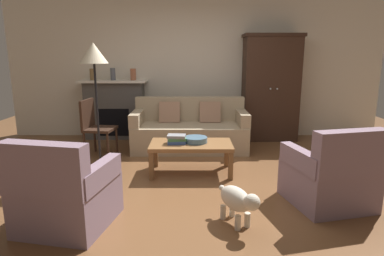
{
  "coord_description": "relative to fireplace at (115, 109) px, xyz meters",
  "views": [
    {
      "loc": [
        -0.07,
        -3.93,
        1.57
      ],
      "look_at": [
        -0.06,
        0.68,
        0.55
      ],
      "focal_mm": 30.67,
      "sensor_mm": 36.0,
      "label": 1
    }
  ],
  "objects": [
    {
      "name": "book_stack",
      "position": [
        1.28,
        -1.99,
        -0.09
      ],
      "size": [
        0.26,
        0.19,
        0.12
      ],
      "color": "#38569E",
      "rests_on": "coffee_table"
    },
    {
      "name": "mantel_vase_bronze",
      "position": [
        -0.38,
        -0.02,
        0.66
      ],
      "size": [
        0.11,
        0.11,
        0.21
      ],
      "primitive_type": "cylinder",
      "color": "olive",
      "rests_on": "fireplace"
    },
    {
      "name": "coffee_table",
      "position": [
        1.47,
        -1.97,
        -0.2
      ],
      "size": [
        1.1,
        0.6,
        0.42
      ],
      "color": "olive",
      "rests_on": "ground"
    },
    {
      "name": "mantel_vase_terracotta",
      "position": [
        0.38,
        -0.02,
        0.66
      ],
      "size": [
        0.11,
        0.11,
        0.21
      ],
      "primitive_type": "cylinder",
      "color": "#A86042",
      "rests_on": "fireplace"
    },
    {
      "name": "armchair_near_left",
      "position": [
        0.31,
        -3.41,
        -0.25
      ],
      "size": [
        0.9,
        0.9,
        0.88
      ],
      "color": "gray",
      "rests_on": "ground"
    },
    {
      "name": "fruit_bowl",
      "position": [
        1.53,
        -1.93,
        -0.11
      ],
      "size": [
        0.32,
        0.32,
        0.08
      ],
      "primitive_type": "cylinder",
      "color": "slate",
      "rests_on": "coffee_table"
    },
    {
      "name": "ground_plane",
      "position": [
        1.55,
        -2.3,
        -0.57
      ],
      "size": [
        9.6,
        9.6,
        0.0
      ],
      "primitive_type": "plane",
      "color": "brown"
    },
    {
      "name": "armchair_near_right",
      "position": [
        2.95,
        -2.96,
        -0.25
      ],
      "size": [
        0.92,
        0.92,
        0.88
      ],
      "color": "gray",
      "rests_on": "ground"
    },
    {
      "name": "back_wall",
      "position": [
        1.55,
        0.25,
        0.83
      ],
      "size": [
        7.2,
        0.1,
        2.8
      ],
      "primitive_type": "cube",
      "color": "silver",
      "rests_on": "ground"
    },
    {
      "name": "dog",
      "position": [
        1.91,
        -3.37,
        -0.32
      ],
      "size": [
        0.37,
        0.52,
        0.39
      ],
      "color": "beige",
      "rests_on": "ground"
    },
    {
      "name": "mantel_vase_slate",
      "position": [
        0.0,
        -0.02,
        0.66
      ],
      "size": [
        0.09,
        0.09,
        0.22
      ],
      "primitive_type": "cylinder",
      "color": "#565B66",
      "rests_on": "fireplace"
    },
    {
      "name": "armoire",
      "position": [
        2.95,
        -0.08,
        0.41
      ],
      "size": [
        1.06,
        0.57,
        1.96
      ],
      "color": "#382319",
      "rests_on": "ground"
    },
    {
      "name": "fireplace",
      "position": [
        0.0,
        0.0,
        0.0
      ],
      "size": [
        1.26,
        0.48,
        1.12
      ],
      "color": "#4C4947",
      "rests_on": "ground"
    },
    {
      "name": "side_chair_wooden",
      "position": [
        -0.06,
        -1.14,
        -0.06
      ],
      "size": [
        0.5,
        0.5,
        0.9
      ],
      "color": "#382319",
      "rests_on": "ground"
    },
    {
      "name": "couch",
      "position": [
        1.45,
        -0.77,
        -0.25
      ],
      "size": [
        1.92,
        0.86,
        0.86
      ],
      "color": "tan",
      "rests_on": "ground"
    },
    {
      "name": "floor_lamp",
      "position": [
        0.24,
        -1.99,
        0.93
      ],
      "size": [
        0.36,
        0.36,
        1.73
      ],
      "color": "black",
      "rests_on": "ground"
    }
  ]
}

